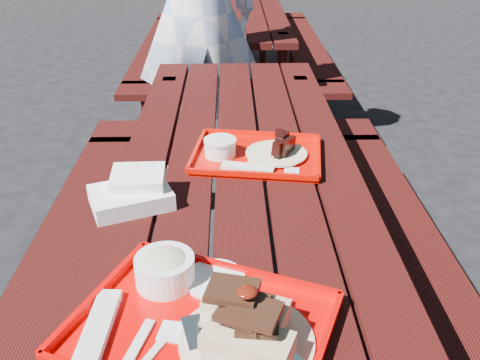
{
  "coord_description": "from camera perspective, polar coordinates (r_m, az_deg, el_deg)",
  "views": [
    {
      "loc": [
        -0.03,
        -1.41,
        1.5
      ],
      "look_at": [
        0.0,
        -0.15,
        0.82
      ],
      "focal_mm": 40.0,
      "sensor_mm": 36.0,
      "label": 1
    }
  ],
  "objects": [
    {
      "name": "near_tray",
      "position": [
        1.07,
        -3.77,
        -13.73
      ],
      "size": [
        0.58,
        0.52,
        0.15
      ],
      "color": "#D90201",
      "rests_on": "picnic_table_near"
    },
    {
      "name": "picnic_table_far",
      "position": [
        4.31,
        -0.85,
        15.79
      ],
      "size": [
        1.41,
        2.4,
        0.75
      ],
      "color": "#3B0C0B",
      "rests_on": "ground"
    },
    {
      "name": "ground",
      "position": [
        2.06,
        -0.09,
        -18.42
      ],
      "size": [
        60.0,
        60.0,
        0.0
      ],
      "primitive_type": "plane",
      "color": "black",
      "rests_on": "ground"
    },
    {
      "name": "far_tray",
      "position": [
        1.7,
        1.57,
        2.91
      ],
      "size": [
        0.44,
        0.37,
        0.07
      ],
      "color": "#D30900",
      "rests_on": "picnic_table_near"
    },
    {
      "name": "person",
      "position": [
        2.96,
        -4.61,
        17.43
      ],
      "size": [
        0.78,
        0.61,
        1.88
      ],
      "primitive_type": "imported",
      "rotation": [
        0.0,
        0.0,
        3.4
      ],
      "color": "#ABC0EA",
      "rests_on": "ground"
    },
    {
      "name": "white_cloth",
      "position": [
        1.47,
        -11.35,
        -1.28
      ],
      "size": [
        0.25,
        0.22,
        0.08
      ],
      "color": "white",
      "rests_on": "picnic_table_near"
    },
    {
      "name": "picnic_table_near",
      "position": [
        1.69,
        -0.11,
        -5.33
      ],
      "size": [
        1.41,
        2.4,
        0.75
      ],
      "color": "#3B0C0B",
      "rests_on": "ground"
    }
  ]
}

